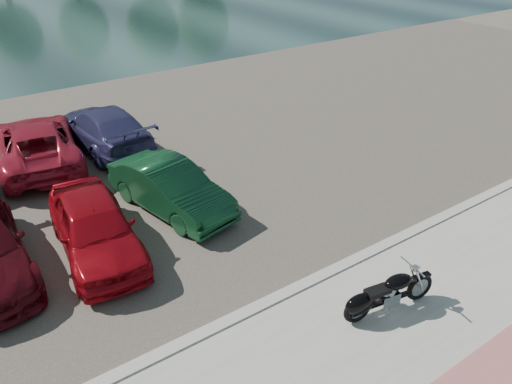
{
  "coord_description": "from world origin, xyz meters",
  "views": [
    {
      "loc": [
        -6.07,
        -4.78,
        7.79
      ],
      "look_at": [
        0.58,
        4.79,
        1.1
      ],
      "focal_mm": 35.0,
      "sensor_mm": 36.0,
      "label": 1
    }
  ],
  "objects": [
    {
      "name": "car_10",
      "position": [
        -3.35,
        12.2,
        0.8
      ],
      "size": [
        3.28,
        5.76,
        1.51
      ],
      "primitive_type": "imported",
      "rotation": [
        0.0,
        0.0,
        2.99
      ],
      "color": "#AF1D33",
      "rests_on": "parking_lot"
    },
    {
      "name": "motorcycle",
      "position": [
        0.77,
        0.36,
        0.56
      ],
      "size": [
        2.32,
        0.82,
        1.05
      ],
      "rotation": [
        0.0,
        0.0,
        -0.17
      ],
      "color": "black",
      "rests_on": "promenade"
    },
    {
      "name": "car_11",
      "position": [
        -0.97,
        12.2,
        0.8
      ],
      "size": [
        2.37,
        5.31,
        1.51
      ],
      "primitive_type": "imported",
      "rotation": [
        0.0,
        0.0,
        3.19
      ],
      "color": "navy",
      "rests_on": "parking_lot"
    },
    {
      "name": "parking_lot",
      "position": [
        0.0,
        11.0,
        0.02
      ],
      "size": [
        60.0,
        18.0,
        0.04
      ],
      "primitive_type": "cube",
      "color": "#433D36",
      "rests_on": "ground"
    },
    {
      "name": "car_4",
      "position": [
        -3.46,
        6.06,
        0.8
      ],
      "size": [
        2.23,
        4.62,
        1.52
      ],
      "primitive_type": "imported",
      "rotation": [
        0.0,
        0.0,
        -0.1
      ],
      "color": "#A30A15",
      "rests_on": "parking_lot"
    },
    {
      "name": "kerb",
      "position": [
        0.0,
        2.0,
        0.07
      ],
      "size": [
        60.0,
        0.3,
        0.14
      ],
      "primitive_type": "cube",
      "color": "#9F9B95",
      "rests_on": "ground"
    },
    {
      "name": "car_5",
      "position": [
        -0.96,
        6.89,
        0.75
      ],
      "size": [
        2.35,
        4.52,
        1.42
      ],
      "primitive_type": "imported",
      "rotation": [
        0.0,
        0.0,
        0.2
      ],
      "color": "#114022",
      "rests_on": "parking_lot"
    },
    {
      "name": "ground",
      "position": [
        0.0,
        0.0,
        0.0
      ],
      "size": [
        200.0,
        200.0,
        0.0
      ],
      "primitive_type": "plane",
      "color": "#595447",
      "rests_on": "ground"
    },
    {
      "name": "promenade",
      "position": [
        0.0,
        -1.0,
        0.05
      ],
      "size": [
        60.0,
        6.0,
        0.1
      ],
      "primitive_type": "cube",
      "color": "#9F9B95",
      "rests_on": "ground"
    }
  ]
}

